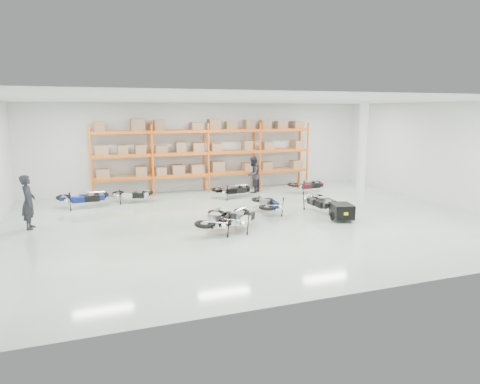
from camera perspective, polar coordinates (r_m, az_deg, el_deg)
name	(u,v)px	position (r m, az deg, el deg)	size (l,w,h in m)	color
room	(252,162)	(15.93, 1.56, 4.06)	(18.00, 18.00, 18.00)	#B3C8B8
pallet_rack	(206,148)	(22.04, -4.53, 5.91)	(11.28, 0.98, 3.62)	#F55B0C
structural_column	(362,156)	(18.85, 15.95, 4.69)	(0.25, 0.25, 4.50)	white
moto_blue_centre	(268,201)	(17.20, 3.71, -1.22)	(0.79, 1.78, 1.09)	#061743
moto_silver_left	(240,214)	(14.94, -0.03, -3.01)	(0.80, 1.81, 1.11)	silver
moto_black_far_left	(217,216)	(14.62, -3.06, -3.22)	(0.84, 1.90, 1.16)	black
moto_touring_right	(320,198)	(17.92, 10.68, -0.85)	(0.81, 1.83, 1.12)	black
trailer	(342,211)	(16.63, 13.42, -2.50)	(0.92, 1.59, 0.64)	black
moto_back_a	(83,195)	(19.54, -20.24, -0.35)	(0.82, 1.85, 1.13)	navy
moto_back_b	(132,192)	(20.00, -14.20, 0.00)	(0.71, 1.60, 0.98)	#B5BBBF
moto_back_c	(232,187)	(20.40, -1.01, 0.61)	(0.75, 1.68, 1.02)	black
moto_back_d	(307,183)	(21.98, 8.96, 1.22)	(0.75, 1.69, 1.03)	#3D0C11
person_left	(28,202)	(16.73, -26.39, -1.21)	(0.70, 0.46, 1.92)	black
person_back	(253,175)	(21.72, 1.76, 2.32)	(0.90, 0.70, 1.84)	#212129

